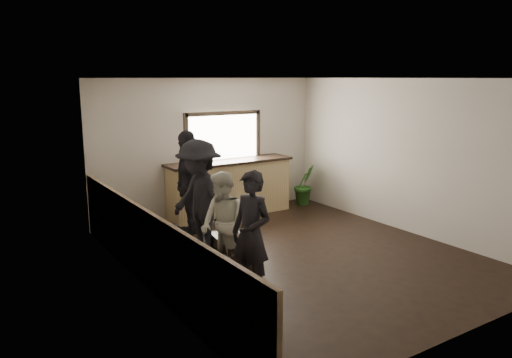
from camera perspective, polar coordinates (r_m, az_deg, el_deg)
ground at (r=8.15m, az=4.75°, el=-8.67°), size 5.00×6.00×0.01m
room_shell at (r=7.35m, az=0.39°, el=1.00°), size 5.01×6.01×2.80m
bar_counter at (r=10.29m, az=-3.04°, el=-0.64°), size 2.70×0.68×2.13m
sofa at (r=7.59m, az=-8.91°, el=-8.01°), size 0.79×1.99×0.58m
coffee_table at (r=7.72m, az=-2.53°, el=-8.21°), size 0.64×0.98×0.41m
cup_a at (r=7.74m, az=-3.36°, el=-6.20°), size 0.13×0.13×0.10m
cup_b at (r=7.50m, az=-1.55°, el=-6.80°), size 0.14×0.14×0.09m
potted_plant at (r=11.23m, az=5.57°, el=-0.61°), size 0.54×0.45×0.91m
person_a at (r=6.50m, az=-0.53°, el=-6.27°), size 0.56×0.69×1.65m
person_b at (r=7.14m, az=-3.80°, el=-5.22°), size 0.61×0.77×1.51m
person_c at (r=7.74m, az=-6.51°, el=-2.46°), size 0.87×1.31×1.90m
person_d at (r=8.92m, az=-7.74°, el=-0.56°), size 1.03×1.19×1.91m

